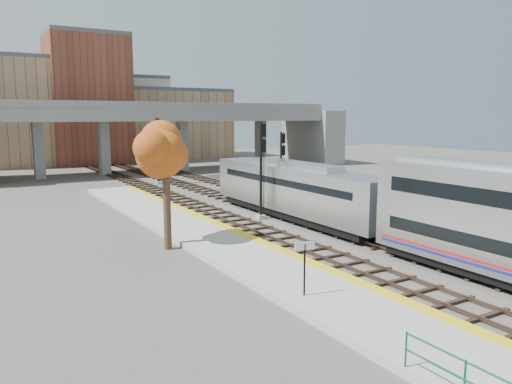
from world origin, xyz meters
TOP-DOWN VIEW (x-y plane):
  - ground at (0.00, 0.00)m, footprint 160.00×160.00m
  - platform at (-7.25, 0.00)m, footprint 4.50×60.00m
  - yellow_strip at (-5.35, 0.00)m, footprint 0.70×60.00m
  - tracks at (0.93, 12.50)m, footprint 10.70×95.00m
  - overpass at (4.92, 45.00)m, footprint 54.00×12.00m
  - buildings_far at (1.26, 66.57)m, footprint 43.00×21.00m
  - parking_lot at (14.00, 28.00)m, footprint 14.00×18.00m
  - locomotive at (1.00, 8.56)m, footprint 3.02×19.05m
  - signal_mast_near at (-1.10, 9.93)m, footprint 0.60×0.64m
  - signal_mast_mid at (3.00, 13.43)m, footprint 0.60×0.64m
  - signal_mast_far at (-1.10, 32.47)m, footprint 0.60×0.64m
  - station_sign at (-8.46, -5.65)m, footprint 0.90×0.18m
  - tree at (-10.25, 5.33)m, footprint 3.60×3.60m
  - car_a at (11.30, 25.87)m, footprint 1.89×3.96m
  - car_b at (13.34, 26.83)m, footprint 2.42×3.67m
  - car_c at (15.11, 31.86)m, footprint 2.59×4.28m

SIDE VIEW (x-z plane):
  - ground at x=0.00m, z-range 0.00..0.00m
  - parking_lot at x=14.00m, z-range 0.00..0.04m
  - tracks at x=0.93m, z-range -0.05..0.20m
  - platform at x=-7.25m, z-range 0.00..0.35m
  - yellow_strip at x=-5.35m, z-range 0.35..0.36m
  - car_b at x=13.34m, z-range 0.04..1.18m
  - car_c at x=15.11m, z-range 0.04..1.20m
  - car_a at x=11.30m, z-range 0.04..1.35m
  - station_sign at x=-8.46m, z-range 0.84..3.12m
  - locomotive at x=1.00m, z-range 0.23..4.33m
  - signal_mast_mid at x=3.00m, z-range -0.16..6.23m
  - signal_mast_near at x=-1.10m, z-range 0.01..7.28m
  - signal_mast_far at x=-1.10m, z-range 0.05..7.57m
  - tree at x=-10.25m, z-range 1.74..8.95m
  - overpass at x=4.92m, z-range 1.06..10.56m
  - buildings_far at x=1.26m, z-range -2.42..18.18m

